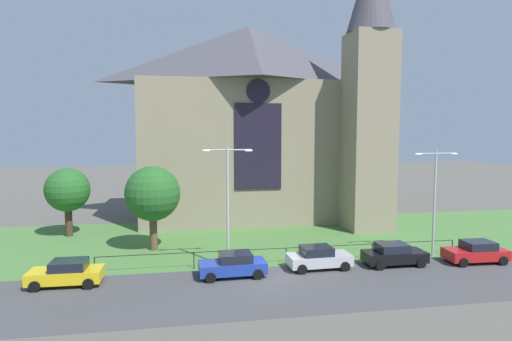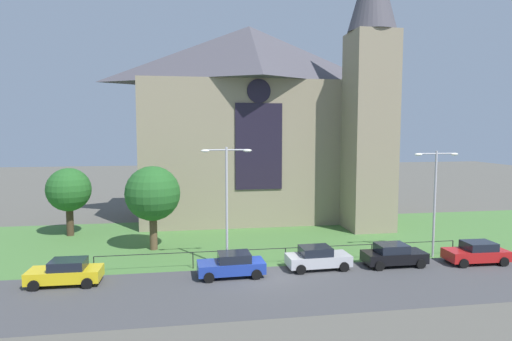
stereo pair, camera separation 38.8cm
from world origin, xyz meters
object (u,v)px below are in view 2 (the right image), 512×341
church_building (257,120)px  streetlamp_near (227,191)px  parked_car_blue (232,265)px  parked_car_black (393,255)px  parked_car_red (476,253)px  tree_left_far (69,190)px  tree_left_near (153,194)px  parked_car_silver (318,258)px  streetlamp_far (435,189)px  parked_car_yellow (66,272)px

church_building → streetlamp_near: bearing=-106.2°
streetlamp_near → parked_car_blue: (0.12, -1.88, -4.43)m
parked_car_black → parked_car_red: same height
tree_left_far → tree_left_near: tree_left_near is taller
streetlamp_near → parked_car_blue: 4.82m
parked_car_black → tree_left_near: bearing=157.6°
church_building → parked_car_silver: bearing=-86.5°
tree_left_far → streetlamp_far: 29.93m
tree_left_far → parked_car_black: tree_left_far is taller
tree_left_far → streetlamp_near: bearing=-40.7°
church_building → parked_car_black: size_ratio=6.18×
tree_left_far → church_building: bearing=17.8°
streetlamp_near → parked_car_silver: (5.92, -1.30, -4.43)m
tree_left_far → parked_car_red: tree_left_far is taller
church_building → parked_car_blue: size_ratio=6.10×
parked_car_blue → parked_car_black: (11.13, 0.41, 0.00)m
parked_car_red → tree_left_near: bearing=-15.7°
parked_car_silver → parked_car_black: (5.33, -0.16, 0.00)m
tree_left_near → parked_car_blue: 9.60m
parked_car_black → church_building: bearing=109.3°
tree_left_far → parked_car_red: size_ratio=1.40×
parked_car_blue → parked_car_red: same height
parked_car_yellow → parked_car_red: (27.04, -0.16, 0.00)m
tree_left_near → parked_car_red: 23.79m
streetlamp_near → streetlamp_far: 15.07m
parked_car_blue → parked_car_silver: 5.83m
tree_left_near → parked_car_black: bearing=-22.2°
church_building → streetlamp_near: 18.06m
parked_car_red → streetlamp_near: bearing=-4.3°
parked_car_silver → parked_car_red: bearing=-4.9°
streetlamp_near → parked_car_black: (11.25, -1.47, -4.43)m
parked_car_silver → parked_car_yellow: bearing=179.7°
tree_left_far → parked_car_silver: tree_left_far is taller
streetlamp_far → parked_car_yellow: (-24.92, -1.73, -4.23)m
streetlamp_far → parked_car_yellow: streetlamp_far is taller
tree_left_near → parked_car_yellow: bearing=-123.6°
streetlamp_far → parked_car_black: 5.88m
parked_car_yellow → streetlamp_near: bearing=-168.7°
streetlamp_near → streetlamp_far: streetlamp_near is taller
tree_left_near → parked_car_black: 18.14m
church_building → parked_car_red: (12.36, -18.54, -9.53)m
tree_left_near → streetlamp_near: streetlamp_near is taller
streetlamp_near → parked_car_blue: bearing=-86.4°
parked_car_black → streetlamp_near: bearing=172.4°
tree_left_near → church_building: bearing=48.6°
streetlamp_near → parked_car_red: size_ratio=1.91×
tree_left_far → streetlamp_near: (12.76, -10.99, 1.16)m
streetlamp_near → parked_car_yellow: bearing=-170.0°
parked_car_yellow → parked_car_red: bearing=-179.0°
tree_left_far → parked_car_yellow: 13.45m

